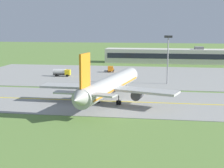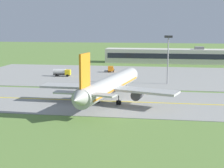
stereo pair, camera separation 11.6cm
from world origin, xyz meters
TOP-DOWN VIEW (x-y plane):
  - ground_plane at (0.00, 0.00)m, footprint 500.00×500.00m
  - taxiway_strip at (0.00, 0.00)m, footprint 240.00×28.00m
  - apron_pad at (10.00, 42.00)m, footprint 140.00×52.00m
  - taxiway_centreline at (0.00, 0.00)m, footprint 220.00×0.60m
  - airplane_lead at (-3.95, -1.14)m, footprint 32.19×39.51m
  - service_truck_fuel at (-11.69, 49.72)m, footprint 2.91×6.59m
  - service_truck_catering at (-26.78, 36.21)m, footprint 6.11×2.64m
  - terminal_building at (11.71, 83.90)m, footprint 61.44×9.45m
  - apron_light_mast at (9.37, 26.12)m, footprint 2.40×0.50m

SIDE VIEW (x-z plane):
  - ground_plane at x=0.00m, z-range 0.00..0.00m
  - taxiway_strip at x=0.00m, z-range 0.00..0.10m
  - apron_pad at x=10.00m, z-range 0.00..0.10m
  - taxiway_centreline at x=0.00m, z-range 0.10..0.11m
  - service_truck_fuel at x=-11.69m, z-range -0.11..2.48m
  - service_truck_catering at x=-26.78m, z-range 0.21..2.86m
  - terminal_building at x=11.71m, z-range -0.58..7.16m
  - airplane_lead at x=-3.95m, z-range -2.22..10.48m
  - apron_light_mast at x=9.37m, z-range 1.98..16.68m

